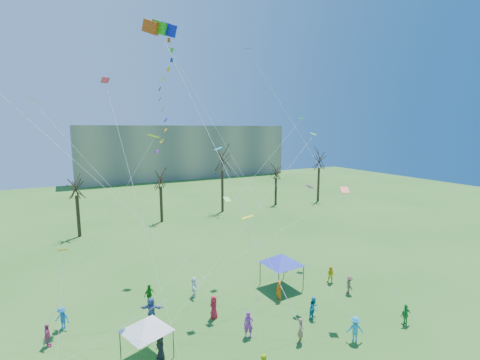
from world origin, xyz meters
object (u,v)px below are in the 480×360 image
distant_building (185,151)px  canopy_tent_blue (282,259)px  big_box_kite (169,98)px  canopy_tent_white (146,325)px

distant_building → canopy_tent_blue: bearing=-102.1°
big_box_kite → distant_building: bearing=70.8°
distant_building → canopy_tent_blue: size_ratio=14.13×
big_box_kite → canopy_tent_white: 13.83m
distant_building → canopy_tent_white: size_ratio=17.79×
canopy_tent_white → canopy_tent_blue: (12.88, 3.89, 0.43)m
canopy_tent_white → canopy_tent_blue: 13.46m
big_box_kite → canopy_tent_white: size_ratio=6.21×
distant_building → canopy_tent_blue: (-15.54, -72.20, -4.80)m
canopy_tent_white → distant_building: bearing=69.5°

